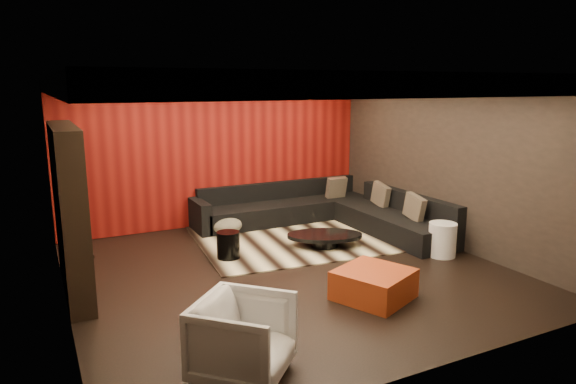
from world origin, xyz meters
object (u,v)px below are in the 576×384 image
coffee_table (325,240)px  orange_ottoman (374,284)px  armchair (243,338)px  white_side_table (442,240)px  sectional_sofa (325,213)px  drum_stool (228,245)px

coffee_table → orange_ottoman: orange_ottoman is taller
armchair → orange_ottoman: bearing=-21.8°
coffee_table → white_side_table: white_side_table is taller
white_side_table → orange_ottoman: white_side_table is taller
armchair → sectional_sofa: size_ratio=0.23×
drum_stool → sectional_sofa: 2.53m
drum_stool → armchair: size_ratio=0.50×
white_side_table → orange_ottoman: (-1.96, -0.87, -0.08)m
orange_ottoman → armchair: size_ratio=1.00×
coffee_table → orange_ottoman: bearing=-104.0°
orange_ottoman → sectional_sofa: bearing=69.7°
white_side_table → sectional_sofa: 2.49m
white_side_table → armchair: bearing=-156.5°
armchair → sectional_sofa: (3.36, 4.16, -0.12)m
white_side_table → drum_stool: bearing=155.7°
coffee_table → orange_ottoman: size_ratio=1.49×
white_side_table → coffee_table: bearing=139.2°
orange_ottoman → coffee_table: bearing=76.0°
white_side_table → armchair: size_ratio=0.64×
coffee_table → drum_stool: bearing=174.5°
white_side_table → sectional_sofa: (-0.77, 2.37, -0.01)m
orange_ottoman → armchair: armchair is taller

